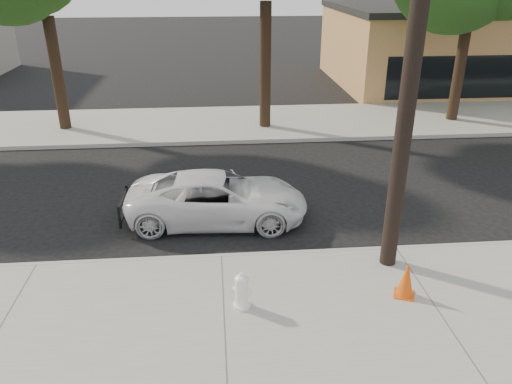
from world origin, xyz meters
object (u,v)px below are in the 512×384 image
fire_hydrant (242,292)px  utility_pole (414,47)px  traffic_cone (406,279)px  police_cruiser (218,198)px

fire_hydrant → utility_pole: bearing=43.2°
fire_hydrant → traffic_cone: traffic_cone is taller
utility_pole → police_cruiser: (-3.63, 2.60, -4.06)m
traffic_cone → fire_hydrant: bearing=-178.4°
utility_pole → traffic_cone: bearing=-93.0°
utility_pole → traffic_cone: 4.36m
traffic_cone → police_cruiser: bearing=133.2°
fire_hydrant → traffic_cone: 3.19m
police_cruiser → traffic_cone: (3.56, -3.80, -0.13)m
police_cruiser → fire_hydrant: size_ratio=6.55×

